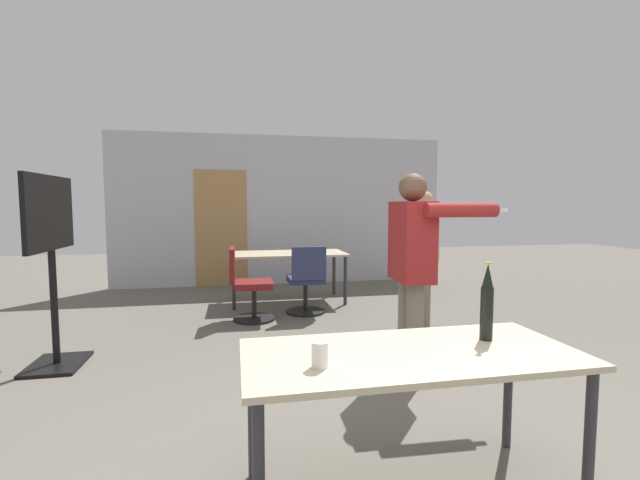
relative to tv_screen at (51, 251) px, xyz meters
The scene contains 10 objects.
back_wall 4.41m from the tv_screen, 56.68° to the left, with size 5.99×0.12×2.68m.
conference_table_near 3.30m from the tv_screen, 42.79° to the right, with size 1.62×0.71×0.73m.
conference_table_far 3.20m from the tv_screen, 42.44° to the left, with size 1.70×0.83×0.73m.
tv_screen is the anchor object (origin of this frame).
person_left_plaid 3.13m from the tv_screen, 16.01° to the right, with size 0.77×0.70×1.69m.
person_right_polo 3.86m from the tv_screen, ahead, with size 0.73×0.65×1.60m.
office_chair_far_left 2.20m from the tv_screen, 35.05° to the left, with size 0.55×0.52×0.91m.
office_chair_near_pushed 2.91m from the tv_screen, 28.74° to the left, with size 0.52×0.55×0.91m.
beer_bottle 3.58m from the tv_screen, 36.78° to the right, with size 0.07×0.07×0.41m.
drink_cup 3.05m from the tv_screen, 50.45° to the right, with size 0.07×0.07×0.11m.
Camera 1 is at (-0.86, -1.50, 1.44)m, focal length 24.00 mm.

